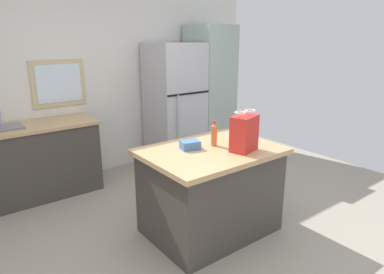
{
  "coord_description": "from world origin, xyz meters",
  "views": [
    {
      "loc": [
        -1.83,
        -2.25,
        1.91
      ],
      "look_at": [
        0.2,
        0.42,
        0.92
      ],
      "focal_mm": 32.07,
      "sensor_mm": 36.0,
      "label": 1
    }
  ],
  "objects_px": {
    "shopping_bag": "(244,133)",
    "small_box": "(190,145)",
    "tall_cabinet": "(210,92)",
    "kitchen_island": "(210,190)",
    "bottle": "(214,135)",
    "refrigerator": "(175,105)"
  },
  "relations": [
    {
      "from": "kitchen_island",
      "to": "bottle",
      "type": "xyz_separation_m",
      "value": [
        0.09,
        0.06,
        0.55
      ]
    },
    {
      "from": "small_box",
      "to": "bottle",
      "type": "distance_m",
      "value": 0.27
    },
    {
      "from": "kitchen_island",
      "to": "refrigerator",
      "type": "distance_m",
      "value": 2.09
    },
    {
      "from": "tall_cabinet",
      "to": "kitchen_island",
      "type": "bearing_deg",
      "value": -129.79
    },
    {
      "from": "refrigerator",
      "to": "tall_cabinet",
      "type": "height_order",
      "value": "tall_cabinet"
    },
    {
      "from": "shopping_bag",
      "to": "small_box",
      "type": "bearing_deg",
      "value": 137.47
    },
    {
      "from": "refrigerator",
      "to": "tall_cabinet",
      "type": "relative_size",
      "value": 0.88
    },
    {
      "from": "small_box",
      "to": "bottle",
      "type": "xyz_separation_m",
      "value": [
        0.25,
        -0.06,
        0.07
      ]
    },
    {
      "from": "shopping_bag",
      "to": "small_box",
      "type": "height_order",
      "value": "shopping_bag"
    },
    {
      "from": "bottle",
      "to": "small_box",
      "type": "bearing_deg",
      "value": 166.32
    },
    {
      "from": "refrigerator",
      "to": "small_box",
      "type": "distance_m",
      "value": 1.99
    },
    {
      "from": "shopping_bag",
      "to": "bottle",
      "type": "xyz_separation_m",
      "value": [
        -0.13,
        0.28,
        -0.06
      ]
    },
    {
      "from": "refrigerator",
      "to": "bottle",
      "type": "xyz_separation_m",
      "value": [
        -0.76,
        -1.78,
        0.08
      ]
    },
    {
      "from": "tall_cabinet",
      "to": "small_box",
      "type": "xyz_separation_m",
      "value": [
        -1.69,
        -1.72,
        -0.13
      ]
    },
    {
      "from": "kitchen_island",
      "to": "tall_cabinet",
      "type": "bearing_deg",
      "value": 50.21
    },
    {
      "from": "refrigerator",
      "to": "small_box",
      "type": "xyz_separation_m",
      "value": [
        -1.01,
        -1.72,
        0.0
      ]
    },
    {
      "from": "kitchen_island",
      "to": "bottle",
      "type": "distance_m",
      "value": 0.56
    },
    {
      "from": "tall_cabinet",
      "to": "shopping_bag",
      "type": "bearing_deg",
      "value": -122.6
    },
    {
      "from": "shopping_bag",
      "to": "tall_cabinet",
      "type": "bearing_deg",
      "value": 57.4
    },
    {
      "from": "shopping_bag",
      "to": "small_box",
      "type": "distance_m",
      "value": 0.52
    },
    {
      "from": "tall_cabinet",
      "to": "bottle",
      "type": "relative_size",
      "value": 8.22
    },
    {
      "from": "shopping_bag",
      "to": "bottle",
      "type": "height_order",
      "value": "shopping_bag"
    }
  ]
}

